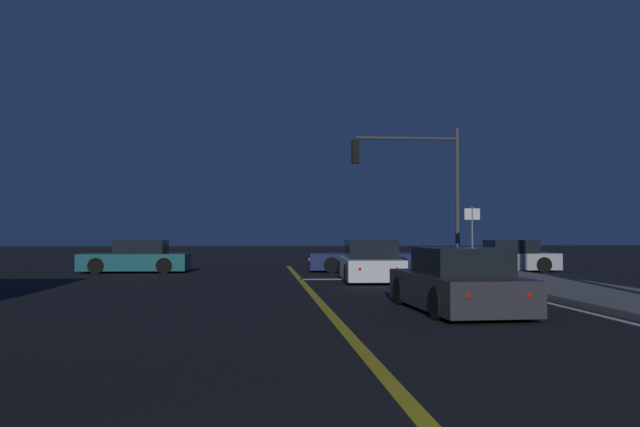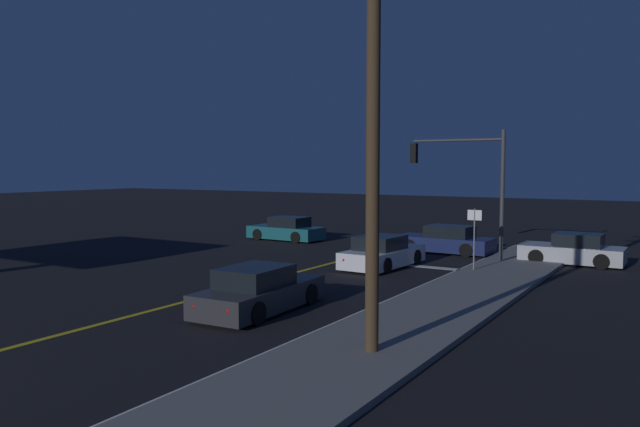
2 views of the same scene
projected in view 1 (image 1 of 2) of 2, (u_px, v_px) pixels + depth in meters
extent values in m
cube|color=gold|center=(327.00, 310.00, 14.52)|extent=(0.20, 37.91, 0.01)
cube|color=white|center=(569.00, 308.00, 14.99)|extent=(0.16, 37.91, 0.01)
cube|color=white|center=(378.00, 279.00, 24.38)|extent=(5.56, 0.50, 0.01)
cube|color=navy|center=(364.00, 261.00, 28.92)|extent=(4.71, 1.95, 0.68)
cube|color=black|center=(371.00, 247.00, 28.95)|extent=(2.20, 1.60, 0.60)
cylinder|color=black|center=(332.00, 265.00, 28.03)|extent=(0.65, 0.25, 0.64)
cylinder|color=black|center=(329.00, 263.00, 29.67)|extent=(0.65, 0.25, 0.64)
cylinder|color=black|center=(402.00, 265.00, 28.16)|extent=(0.65, 0.25, 0.64)
cylinder|color=black|center=(395.00, 263.00, 29.80)|extent=(0.65, 0.25, 0.64)
sphere|color=#FFF4CC|center=(311.00, 260.00, 28.27)|extent=(0.18, 0.18, 0.18)
sphere|color=#FFF4CC|center=(310.00, 259.00, 29.36)|extent=(0.18, 0.18, 0.18)
sphere|color=red|center=(420.00, 260.00, 28.48)|extent=(0.14, 0.14, 0.14)
sphere|color=red|center=(416.00, 259.00, 29.57)|extent=(0.14, 0.14, 0.14)
cube|color=#2D2D33|center=(457.00, 290.00, 14.48)|extent=(2.01, 4.64, 0.68)
cube|color=black|center=(461.00, 262.00, 14.23)|extent=(1.64, 2.17, 0.60)
cylinder|color=black|center=(401.00, 291.00, 15.77)|extent=(0.25, 0.65, 0.64)
cylinder|color=black|center=(471.00, 290.00, 15.99)|extent=(0.25, 0.65, 0.64)
cylinder|color=black|center=(439.00, 303.00, 12.97)|extent=(0.25, 0.65, 0.64)
cylinder|color=black|center=(523.00, 302.00, 13.19)|extent=(0.25, 0.65, 0.64)
sphere|color=#FFF4CC|center=(404.00, 279.00, 16.61)|extent=(0.18, 0.18, 0.18)
sphere|color=#FFF4CC|center=(449.00, 279.00, 16.76)|extent=(0.18, 0.18, 0.18)
sphere|color=red|center=(468.00, 296.00, 12.20)|extent=(0.14, 0.14, 0.14)
sphere|color=red|center=(528.00, 296.00, 12.35)|extent=(0.14, 0.14, 0.14)
cube|color=#B2B5BA|center=(505.00, 261.00, 28.96)|extent=(4.18, 1.87, 0.68)
cube|color=black|center=(511.00, 247.00, 29.00)|extent=(1.92, 1.61, 0.60)
cylinder|color=black|center=(482.00, 265.00, 27.98)|extent=(0.64, 0.22, 0.64)
cylinder|color=black|center=(469.00, 263.00, 29.72)|extent=(0.64, 0.22, 0.64)
cylinder|color=black|center=(544.00, 265.00, 28.20)|extent=(0.64, 0.22, 0.64)
cylinder|color=black|center=(527.00, 263.00, 29.94)|extent=(0.64, 0.22, 0.64)
sphere|color=#FFF4CC|center=(462.00, 260.00, 28.22)|extent=(0.18, 0.18, 0.18)
sphere|color=#FFF4CC|center=(454.00, 259.00, 29.37)|extent=(0.18, 0.18, 0.18)
sphere|color=red|center=(558.00, 260.00, 28.57)|extent=(0.14, 0.14, 0.14)
sphere|color=red|center=(546.00, 259.00, 29.71)|extent=(0.14, 0.14, 0.14)
cube|color=#195960|center=(135.00, 262.00, 28.29)|extent=(4.40, 1.97, 0.68)
cube|color=black|center=(141.00, 247.00, 28.32)|extent=(2.05, 1.63, 0.60)
cylinder|color=black|center=(96.00, 266.00, 27.37)|extent=(0.65, 0.24, 0.64)
cylinder|color=black|center=(107.00, 264.00, 29.06)|extent=(0.65, 0.24, 0.64)
cylinder|color=black|center=(164.00, 266.00, 27.51)|extent=(0.65, 0.24, 0.64)
cylinder|color=black|center=(171.00, 264.00, 29.20)|extent=(0.65, 0.24, 0.64)
sphere|color=#FFF4CC|center=(79.00, 261.00, 27.62)|extent=(0.18, 0.18, 0.18)
sphere|color=#FFF4CC|center=(87.00, 259.00, 28.74)|extent=(0.18, 0.18, 0.18)
sphere|color=red|center=(185.00, 260.00, 27.84)|extent=(0.14, 0.14, 0.14)
sphere|color=red|center=(189.00, 259.00, 28.96)|extent=(0.14, 0.14, 0.14)
cube|color=silver|center=(370.00, 268.00, 23.41)|extent=(2.04, 4.50, 0.68)
cube|color=black|center=(371.00, 251.00, 23.16)|extent=(1.68, 2.10, 0.60)
cylinder|color=black|center=(341.00, 269.00, 24.74)|extent=(0.25, 0.65, 0.64)
cylinder|color=black|center=(389.00, 269.00, 24.82)|extent=(0.25, 0.65, 0.64)
cylinder|color=black|center=(348.00, 274.00, 22.00)|extent=(0.25, 0.65, 0.64)
cylinder|color=black|center=(402.00, 274.00, 22.08)|extent=(0.25, 0.65, 0.64)
sphere|color=#FFF4CC|center=(347.00, 263.00, 25.54)|extent=(0.18, 0.18, 0.18)
sphere|color=#FFF4CC|center=(378.00, 263.00, 25.59)|extent=(0.18, 0.18, 0.18)
sphere|color=red|center=(360.00, 269.00, 21.23)|extent=(0.14, 0.14, 0.14)
sphere|color=red|center=(397.00, 269.00, 21.28)|extent=(0.14, 0.14, 0.14)
cylinder|color=#38383D|center=(457.00, 201.00, 27.07)|extent=(0.18, 0.18, 5.75)
cylinder|color=#38383D|center=(407.00, 138.00, 26.95)|extent=(4.05, 0.12, 0.12)
cube|color=black|center=(356.00, 152.00, 26.76)|extent=(0.28, 0.28, 0.90)
sphere|color=red|center=(356.00, 145.00, 26.76)|extent=(0.22, 0.22, 0.22)
sphere|color=#4C2D05|center=(356.00, 152.00, 26.76)|extent=(0.22, 0.22, 0.22)
sphere|color=#0A3814|center=(356.00, 159.00, 26.75)|extent=(0.22, 0.22, 0.22)
cylinder|color=slate|center=(472.00, 243.00, 24.21)|extent=(0.06, 0.06, 2.55)
cube|color=white|center=(472.00, 214.00, 24.23)|extent=(0.56, 0.03, 0.40)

